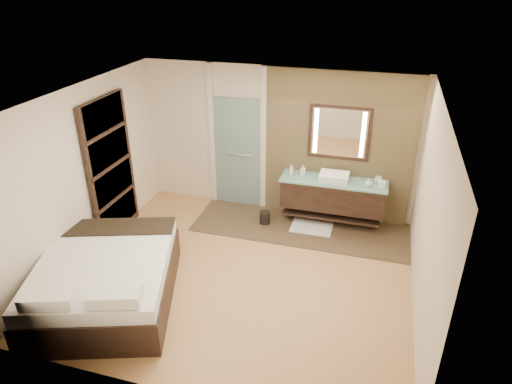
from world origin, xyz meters
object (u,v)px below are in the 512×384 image
(vanity, at_px, (333,195))
(waste_bin, at_px, (265,218))
(mirror_unit, at_px, (339,133))
(bed, at_px, (106,279))

(vanity, distance_m, waste_bin, 1.29)
(mirror_unit, xyz_separation_m, waste_bin, (-1.15, -0.59, -1.53))
(bed, distance_m, waste_bin, 3.07)
(vanity, bearing_deg, bed, -132.19)
(mirror_unit, bearing_deg, vanity, -90.00)
(vanity, relative_size, mirror_unit, 1.75)
(mirror_unit, bearing_deg, bed, -130.01)
(waste_bin, bearing_deg, mirror_unit, 27.06)
(vanity, distance_m, bed, 4.04)
(bed, relative_size, waste_bin, 11.12)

